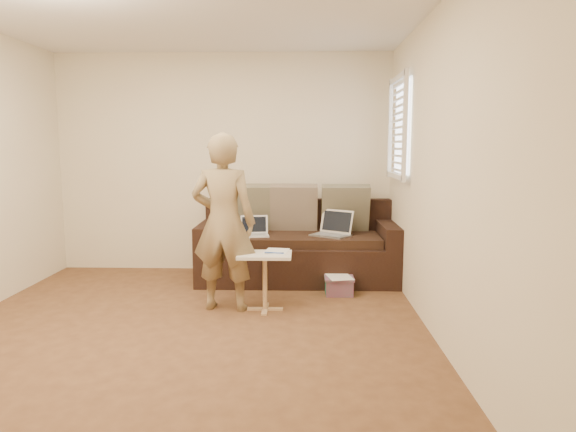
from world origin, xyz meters
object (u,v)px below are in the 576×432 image
at_px(sofa, 298,243).
at_px(laptop_silver, 330,236).
at_px(side_table, 265,282).
at_px(drinking_glass, 246,244).
at_px(striped_box, 339,285).
at_px(laptop_white, 255,236).
at_px(person, 224,222).

xyz_separation_m(sofa, laptop_silver, (0.36, -0.10, 0.10)).
bearing_deg(sofa, side_table, -104.64).
bearing_deg(side_table, drinking_glass, 148.33).
height_order(side_table, striped_box, side_table).
height_order(laptop_white, person, person).
height_order(sofa, striped_box, sofa).
distance_m(laptop_silver, person, 1.46).
bearing_deg(striped_box, drinking_glass, -154.67).
relative_size(laptop_silver, person, 0.24).
relative_size(sofa, laptop_silver, 5.50).
height_order(laptop_white, side_table, laptop_white).
relative_size(laptop_silver, side_table, 0.74).
bearing_deg(side_table, laptop_silver, 57.18).
bearing_deg(striped_box, side_table, -143.13).
distance_m(side_table, striped_box, 0.92).
bearing_deg(person, side_table, -178.79).
xyz_separation_m(side_table, striped_box, (0.72, 0.54, -0.17)).
bearing_deg(laptop_silver, sofa, -161.85).
relative_size(person, side_table, 3.05).
relative_size(person, striped_box, 5.48).
relative_size(sofa, side_table, 4.10).
xyz_separation_m(sofa, person, (-0.67, -1.09, 0.39)).
bearing_deg(person, drinking_glass, -151.11).
distance_m(sofa, person, 1.34).
bearing_deg(drinking_glass, person, -156.73).
relative_size(laptop_white, person, 0.18).
relative_size(sofa, striped_box, 7.37).
xyz_separation_m(laptop_white, drinking_glass, (0.00, -0.87, 0.08)).
height_order(sofa, person, person).
bearing_deg(side_table, striped_box, 36.87).
bearing_deg(laptop_silver, drinking_glass, -99.29).
xyz_separation_m(sofa, striped_box, (0.43, -0.58, -0.33)).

